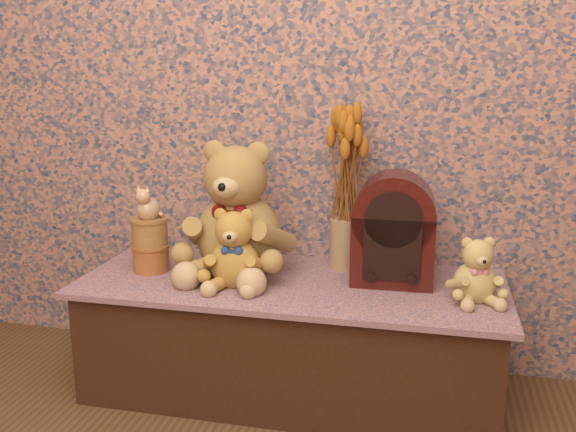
% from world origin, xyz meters
% --- Properties ---
extents(display_shelf, '(1.45, 0.60, 0.41)m').
position_xyz_m(display_shelf, '(0.00, 1.21, 0.21)').
color(display_shelf, '#3C417A').
rests_on(display_shelf, ground).
extents(teddy_large, '(0.42, 0.49, 0.51)m').
position_xyz_m(teddy_large, '(-0.20, 1.26, 0.67)').
color(teddy_large, olive).
rests_on(teddy_large, display_shelf).
extents(teddy_medium, '(0.25, 0.29, 0.28)m').
position_xyz_m(teddy_medium, '(-0.17, 1.12, 0.56)').
color(teddy_medium, '#B38932').
rests_on(teddy_medium, display_shelf).
extents(teddy_small, '(0.23, 0.25, 0.22)m').
position_xyz_m(teddy_small, '(0.60, 1.15, 0.52)').
color(teddy_small, '#DAC167').
rests_on(teddy_small, display_shelf).
extents(cathedral_radio, '(0.28, 0.20, 0.38)m').
position_xyz_m(cathedral_radio, '(0.34, 1.28, 0.60)').
color(cathedral_radio, '#370F0A').
rests_on(cathedral_radio, display_shelf).
extents(ceramic_vase, '(0.13, 0.13, 0.18)m').
position_xyz_m(ceramic_vase, '(0.16, 1.39, 0.50)').
color(ceramic_vase, tan).
rests_on(ceramic_vase, display_shelf).
extents(dried_stalks, '(0.26, 0.26, 0.42)m').
position_xyz_m(dried_stalks, '(0.16, 1.39, 0.80)').
color(dried_stalks, '#B9671D').
rests_on(dried_stalks, ceramic_vase).
extents(biscuit_tin_lower, '(0.13, 0.13, 0.09)m').
position_xyz_m(biscuit_tin_lower, '(-0.52, 1.20, 0.46)').
color(biscuit_tin_lower, gold).
rests_on(biscuit_tin_lower, display_shelf).
extents(biscuit_tin_upper, '(0.16, 0.16, 0.10)m').
position_xyz_m(biscuit_tin_upper, '(-0.52, 1.20, 0.56)').
color(biscuit_tin_upper, '#D0B65B').
rests_on(biscuit_tin_upper, biscuit_tin_lower).
extents(cat_figurine, '(0.10, 0.11, 0.13)m').
position_xyz_m(cat_figurine, '(-0.52, 1.20, 0.67)').
color(cat_figurine, silver).
rests_on(cat_figurine, biscuit_tin_upper).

